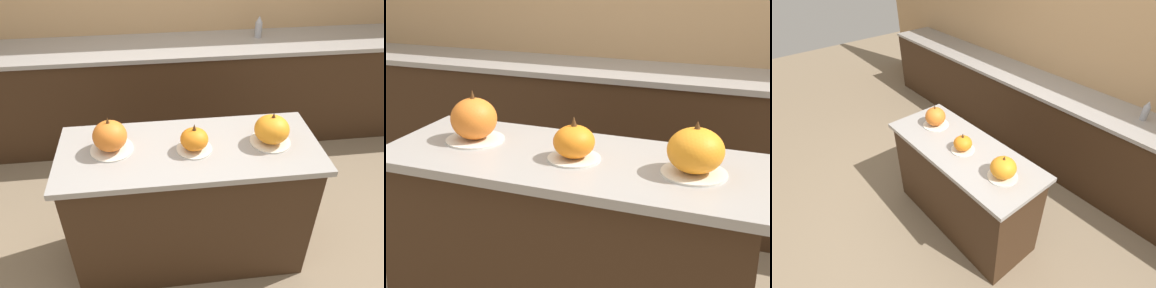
{
  "view_description": "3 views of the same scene",
  "coord_description": "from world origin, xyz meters",
  "views": [
    {
      "loc": [
        -0.19,
        -1.65,
        2.12
      ],
      "look_at": [
        0.01,
        -0.02,
        0.93
      ],
      "focal_mm": 35.0,
      "sensor_mm": 36.0,
      "label": 1
    },
    {
      "loc": [
        0.69,
        -1.72,
        1.6
      ],
      "look_at": [
        0.04,
        -0.02,
        0.95
      ],
      "focal_mm": 50.0,
      "sensor_mm": 36.0,
      "label": 2
    },
    {
      "loc": [
        1.52,
        -1.27,
        2.4
      ],
      "look_at": [
        0.0,
        0.01,
        0.92
      ],
      "focal_mm": 28.0,
      "sensor_mm": 36.0,
      "label": 3
    }
  ],
  "objects": [
    {
      "name": "pumpkin_cake_center",
      "position": [
        0.02,
        -0.02,
        0.95
      ],
      "size": [
        0.2,
        0.2,
        0.16
      ],
      "color": "silver",
      "rests_on": "kitchen_island"
    },
    {
      "name": "back_counter",
      "position": [
        0.0,
        1.42,
        0.47
      ],
      "size": [
        6.0,
        0.6,
        0.93
      ],
      "color": "#382314",
      "rests_on": "ground_plane"
    },
    {
      "name": "bottle_tall",
      "position": [
        0.79,
        1.51,
        1.02
      ],
      "size": [
        0.06,
        0.06,
        0.19
      ],
      "color": "#99999E",
      "rests_on": "back_counter"
    },
    {
      "name": "wall_back",
      "position": [
        0.0,
        1.75,
        1.25
      ],
      "size": [
        8.0,
        0.06,
        2.5
      ],
      "color": "tan",
      "rests_on": "ground_plane"
    },
    {
      "name": "kitchen_island",
      "position": [
        0.0,
        0.0,
        0.45
      ],
      "size": [
        1.46,
        0.59,
        0.89
      ],
      "color": "#382314",
      "rests_on": "ground_plane"
    },
    {
      "name": "pumpkin_cake_right",
      "position": [
        0.46,
        -0.0,
        0.97
      ],
      "size": [
        0.23,
        0.23,
        0.19
      ],
      "color": "silver",
      "rests_on": "kitchen_island"
    },
    {
      "name": "pumpkin_cake_left",
      "position": [
        -0.43,
        0.04,
        0.97
      ],
      "size": [
        0.23,
        0.23,
        0.21
      ],
      "color": "silver",
      "rests_on": "kitchen_island"
    },
    {
      "name": "ground_plane",
      "position": [
        0.0,
        0.0,
        0.0
      ],
      "size": [
        12.0,
        12.0,
        0.0
      ],
      "primitive_type": "plane",
      "color": "#847056"
    }
  ]
}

